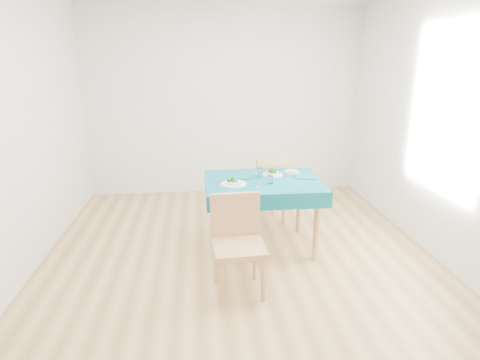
{
  "coord_description": "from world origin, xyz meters",
  "views": [
    {
      "loc": [
        -0.38,
        -3.66,
        1.97
      ],
      "look_at": [
        0.0,
        0.0,
        0.85
      ],
      "focal_mm": 30.0,
      "sensor_mm": 36.0,
      "label": 1
    }
  ],
  "objects": [
    {
      "name": "room_shell",
      "position": [
        0.0,
        0.0,
        1.35
      ],
      "size": [
        4.02,
        4.52,
        2.73
      ],
      "color": "olive",
      "rests_on": "ground"
    },
    {
      "name": "tumbler_side",
      "position": [
        0.32,
        0.14,
        0.8
      ],
      "size": [
        0.06,
        0.06,
        0.08
      ],
      "primitive_type": "cylinder",
      "color": "white",
      "rests_on": "table"
    },
    {
      "name": "bowl_near",
      "position": [
        -0.05,
        0.15,
        0.8
      ],
      "size": [
        0.25,
        0.25,
        0.08
      ],
      "primitive_type": null,
      "color": "white",
      "rests_on": "table"
    },
    {
      "name": "tumbler_center",
      "position": [
        0.24,
        0.38,
        0.81
      ],
      "size": [
        0.08,
        0.08,
        0.1
      ],
      "primitive_type": "cylinder",
      "color": "white",
      "rests_on": "table"
    },
    {
      "name": "table",
      "position": [
        0.27,
        0.27,
        0.38
      ],
      "size": [
        1.19,
        0.9,
        0.76
      ],
      "primitive_type": "cube",
      "color": "#084E5D",
      "rests_on": "ground"
    },
    {
      "name": "chair_far",
      "position": [
        0.43,
        0.99,
        0.52
      ],
      "size": [
        0.5,
        0.53,
        1.04
      ],
      "primitive_type": "cube",
      "rotation": [
        0.0,
        0.0,
        3.36
      ],
      "color": "#AC7E50",
      "rests_on": "ground"
    },
    {
      "name": "side_plate",
      "position": [
        0.64,
        0.54,
        0.76
      ],
      "size": [
        0.18,
        0.18,
        0.01
      ],
      "primitive_type": "cylinder",
      "color": "#B3C25E",
      "rests_on": "table"
    },
    {
      "name": "bread_slice",
      "position": [
        0.64,
        0.54,
        0.77
      ],
      "size": [
        0.13,
        0.13,
        0.02
      ],
      "primitive_type": "cube",
      "rotation": [
        0.0,
        0.0,
        -0.29
      ],
      "color": "beige",
      "rests_on": "side_plate"
    },
    {
      "name": "knife_far",
      "position": [
        0.73,
        0.36,
        0.76
      ],
      "size": [
        0.04,
        0.19,
        0.0
      ],
      "primitive_type": "cube",
      "rotation": [
        0.0,
        0.0,
        0.12
      ],
      "color": "silver",
      "rests_on": "table"
    },
    {
      "name": "napkin_near",
      "position": [
        0.04,
        0.39,
        0.76
      ],
      "size": [
        0.24,
        0.19,
        0.01
      ],
      "primitive_type": "cube",
      "rotation": [
        0.0,
        0.0,
        -0.26
      ],
      "color": "#0C5867",
      "rests_on": "table"
    },
    {
      "name": "chair_near",
      "position": [
        -0.07,
        -0.58,
        0.55
      ],
      "size": [
        0.47,
        0.51,
        1.1
      ],
      "primitive_type": "cube",
      "rotation": [
        0.0,
        0.0,
        0.06
      ],
      "color": "#AC7E50",
      "rests_on": "ground"
    },
    {
      "name": "knife_near",
      "position": [
        0.2,
        0.09,
        0.76
      ],
      "size": [
        0.09,
        0.2,
        0.0
      ],
      "primitive_type": "cube",
      "rotation": [
        0.0,
        0.0,
        -0.34
      ],
      "color": "silver",
      "rests_on": "table"
    },
    {
      "name": "fork_near",
      "position": [
        -0.18,
        0.15,
        0.76
      ],
      "size": [
        0.05,
        0.19,
        0.0
      ],
      "primitive_type": "cube",
      "rotation": [
        0.0,
        0.0,
        0.11
      ],
      "color": "silver",
      "rests_on": "table"
    },
    {
      "name": "napkin_far",
      "position": [
        0.74,
        0.31,
        0.76
      ],
      "size": [
        0.23,
        0.18,
        0.01
      ],
      "primitive_type": "cube",
      "rotation": [
        0.0,
        0.0,
        -0.2
      ],
      "color": "#0C5867",
      "rests_on": "table"
    },
    {
      "name": "fork_far",
      "position": [
        0.29,
        0.43,
        0.76
      ],
      "size": [
        0.09,
        0.18,
        0.0
      ],
      "primitive_type": "cube",
      "rotation": [
        0.0,
        0.0,
        -0.39
      ],
      "color": "silver",
      "rests_on": "table"
    },
    {
      "name": "bowl_far",
      "position": [
        0.4,
        0.44,
        0.79
      ],
      "size": [
        0.22,
        0.22,
        0.07
      ],
      "primitive_type": null,
      "color": "white",
      "rests_on": "table"
    }
  ]
}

